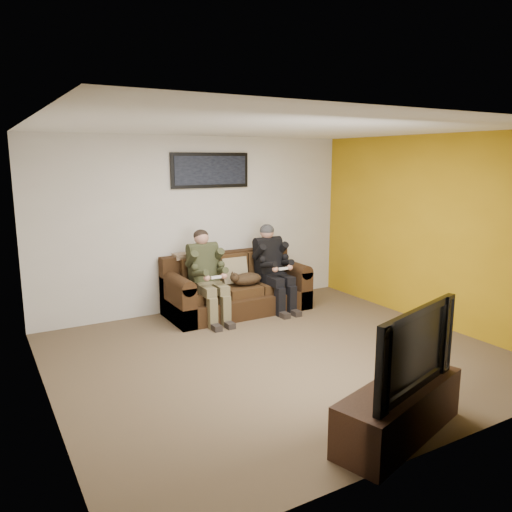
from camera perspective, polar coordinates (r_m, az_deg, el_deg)
floor at (r=5.98m, az=2.61°, el=-11.27°), size 5.00×5.00×0.00m
ceiling at (r=5.54m, az=2.85°, el=14.46°), size 5.00×5.00×0.00m
wall_back at (r=7.58m, az=-6.49°, el=3.64°), size 5.00×0.00×5.00m
wall_front at (r=3.96m, az=20.62°, el=-3.88°), size 5.00×0.00×5.00m
wall_left at (r=4.78m, az=-23.44°, el=-1.59°), size 0.00×4.50×4.50m
wall_right at (r=7.26m, az=19.60°, el=2.74°), size 0.00×4.50×4.50m
accent_wall_right at (r=7.25m, az=19.55°, el=2.73°), size 0.00×4.50×4.50m
sofa at (r=7.56m, az=-2.37°, el=-3.84°), size 2.12×0.92×0.87m
throw_pillow at (r=7.52m, az=-2.53°, el=-1.64°), size 0.41×0.19×0.40m
throw_blanket at (r=7.41m, az=-7.77°, el=0.05°), size 0.43×0.21×0.08m
person_left at (r=7.08m, az=-5.65°, el=-1.68°), size 0.51×0.87×1.28m
person_right at (r=7.58m, az=1.88°, el=-0.75°), size 0.51×0.86×1.29m
cat at (r=7.38m, az=-1.15°, el=-2.63°), size 0.66×0.26×0.24m
framed_poster at (r=7.57m, az=-5.23°, el=9.73°), size 1.25×0.05×0.52m
tv_stand at (r=4.48m, az=16.04°, el=-16.66°), size 1.46×0.82×0.44m
television at (r=4.25m, az=16.45°, el=-9.89°), size 1.20×0.49×0.69m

